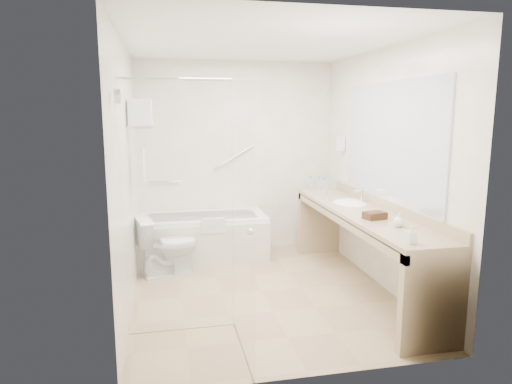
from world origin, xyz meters
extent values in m
plane|color=tan|center=(0.00, 0.00, 0.00)|extent=(3.20, 3.20, 0.00)
cube|color=white|center=(0.00, 0.00, 2.50)|extent=(2.60, 3.20, 0.10)
cube|color=white|center=(0.00, 1.60, 1.25)|extent=(2.60, 0.10, 2.50)
cube|color=white|center=(0.00, -1.60, 1.25)|extent=(2.60, 0.10, 2.50)
cube|color=white|center=(-1.30, 0.00, 1.25)|extent=(0.10, 3.20, 2.50)
cube|color=white|center=(1.30, 0.00, 1.25)|extent=(0.10, 3.20, 2.50)
cube|color=white|center=(-0.50, 1.25, 0.28)|extent=(1.60, 0.70, 0.55)
cube|color=beige|center=(-0.50, 0.89, 0.25)|extent=(1.60, 0.02, 0.50)
cube|color=silver|center=(-0.40, 0.90, 0.50)|extent=(0.28, 0.06, 0.18)
cylinder|color=silver|center=(-0.95, 1.56, 0.95)|extent=(0.40, 0.03, 0.03)
cylinder|color=silver|center=(-0.05, 1.56, 1.25)|extent=(0.53, 0.03, 0.33)
cube|color=silver|center=(-0.85, -0.70, 1.05)|extent=(0.90, 0.01, 2.10)
cube|color=silver|center=(-0.40, -1.15, 1.05)|extent=(0.02, 0.90, 2.10)
cylinder|color=silver|center=(-0.85, -0.70, 2.10)|extent=(0.90, 0.02, 0.02)
sphere|color=silver|center=(-0.37, -1.30, 1.00)|extent=(0.05, 0.05, 0.05)
cylinder|color=silver|center=(-1.25, -1.15, 1.95)|extent=(0.04, 0.10, 0.10)
cube|color=silver|center=(-1.17, 0.35, 1.70)|extent=(0.24, 0.55, 0.02)
cylinder|color=silver|center=(-1.17, 0.35, 1.48)|extent=(0.02, 0.55, 0.02)
cube|color=silver|center=(-1.17, 0.35, 1.32)|extent=(0.03, 0.42, 0.32)
cube|color=silver|center=(-1.17, 0.35, 1.76)|extent=(0.22, 0.40, 0.08)
cube|color=silver|center=(-1.17, 0.35, 1.84)|extent=(0.22, 0.40, 0.08)
cube|color=silver|center=(-1.17, 0.35, 1.93)|extent=(0.22, 0.40, 0.08)
cube|color=tan|center=(1.02, -0.15, 0.82)|extent=(0.55, 2.70, 0.05)
cube|color=tan|center=(1.29, -0.15, 0.90)|extent=(0.03, 2.70, 0.10)
cube|color=tan|center=(0.77, -0.15, 0.77)|extent=(0.04, 2.70, 0.08)
cube|color=tan|center=(1.02, -1.46, 0.40)|extent=(0.55, 0.08, 0.80)
cube|color=tan|center=(1.02, 1.16, 0.40)|extent=(0.55, 0.08, 0.80)
ellipsoid|color=white|center=(1.05, 0.25, 0.82)|extent=(0.40, 0.52, 0.14)
cylinder|color=silver|center=(1.20, 0.25, 0.93)|extent=(0.03, 0.03, 0.14)
cube|color=silver|center=(1.29, -0.15, 1.55)|extent=(0.02, 2.00, 1.20)
cube|color=silver|center=(1.25, 1.05, 1.45)|extent=(0.08, 0.10, 0.18)
imported|color=white|center=(-0.95, 0.70, 0.34)|extent=(0.76, 0.54, 0.67)
cube|color=#402A16|center=(0.98, -0.53, 0.88)|extent=(0.22, 0.17, 0.07)
imported|color=silver|center=(0.88, -1.34, 0.88)|extent=(0.07, 0.14, 0.07)
imported|color=silver|center=(1.05, -0.85, 0.90)|extent=(0.13, 0.15, 0.10)
cylinder|color=silver|center=(0.94, 0.76, 0.94)|extent=(0.07, 0.07, 0.19)
cylinder|color=blue|center=(0.94, 0.76, 1.05)|extent=(0.04, 0.04, 0.03)
cylinder|color=silver|center=(0.99, 1.10, 0.93)|extent=(0.06, 0.06, 0.16)
cylinder|color=blue|center=(0.99, 1.10, 1.02)|extent=(0.03, 0.03, 0.02)
cylinder|color=silver|center=(0.88, 1.10, 0.93)|extent=(0.06, 0.06, 0.16)
cylinder|color=blue|center=(0.88, 1.10, 1.02)|extent=(0.03, 0.03, 0.02)
cylinder|color=silver|center=(0.85, 0.59, 0.89)|extent=(0.07, 0.07, 0.08)
cylinder|color=silver|center=(0.89, 0.84, 0.89)|extent=(0.07, 0.07, 0.09)
camera|label=1|loc=(-0.96, -4.41, 1.85)|focal=32.00mm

